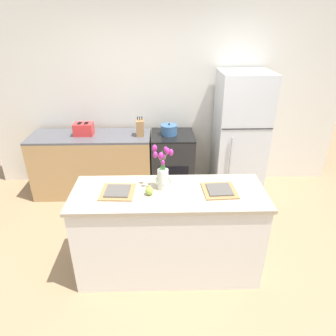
# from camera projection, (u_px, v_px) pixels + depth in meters

# --- Properties ---
(ground_plane) EXTENTS (10.00, 10.00, 0.00)m
(ground_plane) POSITION_uv_depth(u_px,v_px,m) (169.00, 267.00, 3.17)
(ground_plane) COLOR #997A56
(back_wall) EXTENTS (5.20, 0.08, 2.70)m
(back_wall) POSITION_uv_depth(u_px,v_px,m) (165.00, 96.00, 4.35)
(back_wall) COLOR silver
(back_wall) RESTS_ON ground_plane
(kitchen_island) EXTENTS (1.80, 0.66, 0.93)m
(kitchen_island) POSITION_uv_depth(u_px,v_px,m) (169.00, 232.00, 2.96)
(kitchen_island) COLOR silver
(kitchen_island) RESTS_ON ground_plane
(back_counter) EXTENTS (1.68, 0.60, 0.90)m
(back_counter) POSITION_uv_depth(u_px,v_px,m) (93.00, 164.00, 4.38)
(back_counter) COLOR tan
(back_counter) RESTS_ON ground_plane
(stove_range) EXTENTS (0.60, 0.61, 0.90)m
(stove_range) POSITION_uv_depth(u_px,v_px,m) (172.00, 163.00, 4.40)
(stove_range) COLOR black
(stove_range) RESTS_ON ground_plane
(refrigerator) EXTENTS (0.68, 0.67, 1.75)m
(refrigerator) POSITION_uv_depth(u_px,v_px,m) (240.00, 136.00, 4.23)
(refrigerator) COLOR silver
(refrigerator) RESTS_ON ground_plane
(flower_vase) EXTENTS (0.19, 0.13, 0.43)m
(flower_vase) POSITION_uv_depth(u_px,v_px,m) (163.00, 172.00, 2.73)
(flower_vase) COLOR silver
(flower_vase) RESTS_ON kitchen_island
(pear_figurine) EXTENTS (0.07, 0.07, 0.12)m
(pear_figurine) POSITION_uv_depth(u_px,v_px,m) (149.00, 190.00, 2.69)
(pear_figurine) COLOR #9EBC47
(pear_figurine) RESTS_ON kitchen_island
(plate_setting_left) EXTENTS (0.32, 0.32, 0.02)m
(plate_setting_left) POSITION_uv_depth(u_px,v_px,m) (118.00, 191.00, 2.74)
(plate_setting_left) COLOR olive
(plate_setting_left) RESTS_ON kitchen_island
(plate_setting_right) EXTENTS (0.32, 0.32, 0.02)m
(plate_setting_right) POSITION_uv_depth(u_px,v_px,m) (219.00, 190.00, 2.76)
(plate_setting_right) COLOR olive
(plate_setting_right) RESTS_ON kitchen_island
(toaster) EXTENTS (0.28, 0.18, 0.17)m
(toaster) POSITION_uv_depth(u_px,v_px,m) (84.00, 129.00, 4.14)
(toaster) COLOR red
(toaster) RESTS_ON back_counter
(cooking_pot) EXTENTS (0.23, 0.23, 0.17)m
(cooking_pot) POSITION_uv_depth(u_px,v_px,m) (169.00, 130.00, 4.17)
(cooking_pot) COLOR #386093
(cooking_pot) RESTS_ON stove_range
(knife_block) EXTENTS (0.10, 0.14, 0.27)m
(knife_block) POSITION_uv_depth(u_px,v_px,m) (140.00, 128.00, 4.12)
(knife_block) COLOR #A37547
(knife_block) RESTS_ON back_counter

